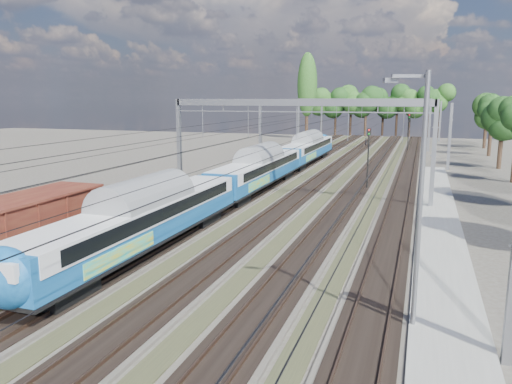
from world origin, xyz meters
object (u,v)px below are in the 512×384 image
(emu_train, at_px, (258,165))
(lamp_post, at_px, (418,195))
(signal_near, at_px, (368,151))
(signal_far, at_px, (409,128))
(worker, at_px, (366,142))

(emu_train, distance_m, lamp_post, 30.52)
(signal_near, distance_m, signal_far, 39.22)
(worker, xyz_separation_m, signal_near, (5.18, -46.25, 3.09))
(worker, height_order, lamp_post, lamp_post)
(lamp_post, bearing_deg, signal_far, 68.03)
(signal_near, relative_size, signal_far, 0.96)
(signal_far, xyz_separation_m, lamp_post, (2.39, -70.22, 1.44))
(emu_train, relative_size, worker, 41.09)
(emu_train, xyz_separation_m, worker, (4.81, 50.94, -1.85))
(emu_train, height_order, signal_far, signal_far)
(emu_train, height_order, worker, emu_train)
(signal_near, bearing_deg, emu_train, -168.10)
(signal_near, relative_size, lamp_post, 0.61)
(worker, bearing_deg, emu_train, 156.17)
(worker, xyz_separation_m, signal_far, (7.84, -7.12, 3.27))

